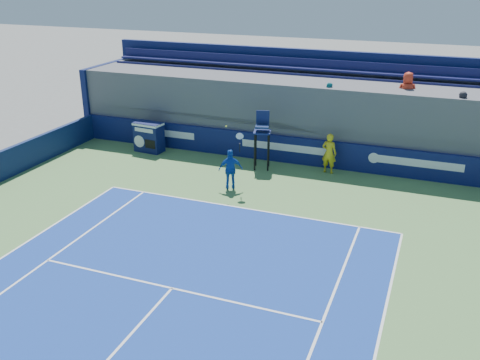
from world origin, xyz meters
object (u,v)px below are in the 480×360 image
at_px(ball_person, 329,153).
at_px(match_clock, 149,136).
at_px(tennis_player, 231,169).
at_px(umpire_chair, 262,134).

height_order(ball_person, match_clock, ball_person).
xyz_separation_m(ball_person, match_clock, (-8.40, -0.26, -0.12)).
relative_size(ball_person, tennis_player, 0.66).
height_order(match_clock, tennis_player, tennis_player).
bearing_deg(ball_person, match_clock, 7.86).
bearing_deg(tennis_player, ball_person, 44.28).
xyz_separation_m(ball_person, tennis_player, (-3.16, -3.08, -0.05)).
height_order(ball_person, umpire_chair, umpire_chair).
height_order(match_clock, umpire_chair, umpire_chair).
distance_m(ball_person, umpire_chair, 2.90).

